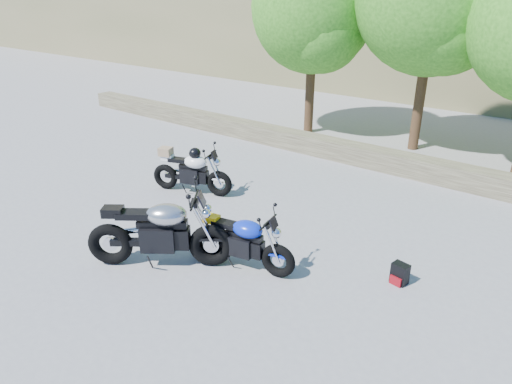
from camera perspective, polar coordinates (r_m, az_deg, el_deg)
ground at (r=8.24m, az=-5.41°, el=-6.65°), size 90.00×90.00×0.00m
stone_wall at (r=12.34m, az=12.25°, el=4.74°), size 22.00×0.55×0.50m
tree_decid_left at (r=14.29m, az=7.46°, el=21.46°), size 3.67×3.67×5.62m
silver_bike at (r=7.55m, az=-11.83°, el=-5.05°), size 2.03×1.57×1.20m
white_bike at (r=10.23m, az=-8.13°, el=2.67°), size 1.85×0.84×1.06m
blue_bike at (r=7.39m, az=-1.70°, el=-6.29°), size 1.86×0.64×0.94m
backpack at (r=7.49m, az=17.51°, el=-9.74°), size 0.27×0.25×0.34m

